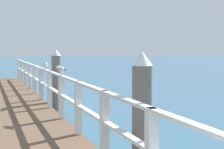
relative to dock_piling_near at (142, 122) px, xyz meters
name	(u,v)px	position (x,y,z in m)	size (l,w,h in m)	color
pier_railing	(45,82)	(-0.38, 6.28, 0.01)	(0.12, 18.20, 1.04)	silver
dock_piling_near	(142,122)	(0.00, 0.00, 0.00)	(0.29, 0.29, 2.01)	#6B6056
dock_piling_far	(56,81)	(0.00, 6.48, 0.00)	(0.29, 0.29, 2.01)	#6B6056
seagull_foreground	(61,69)	(-0.38, 3.80, 0.54)	(0.22, 0.47, 0.21)	white
seagull_background	(46,65)	(-0.38, 6.11, 0.54)	(0.22, 0.48, 0.21)	white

